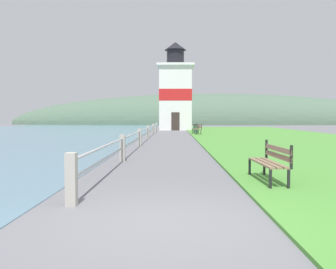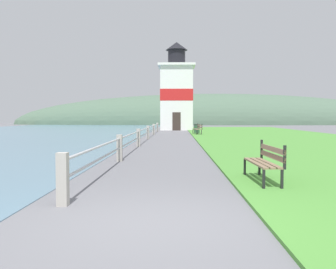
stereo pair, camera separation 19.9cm
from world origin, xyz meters
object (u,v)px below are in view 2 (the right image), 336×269
at_px(park_bench_near, 265,160).
at_px(lighthouse, 177,93).
at_px(park_bench_midway, 198,128).
at_px(trash_bin, 197,129).

bearing_deg(park_bench_near, lighthouse, -88.26).
xyz_separation_m(park_bench_midway, lighthouse, (-1.81, 11.26, 3.70)).
xyz_separation_m(lighthouse, trash_bin, (1.82, -9.28, -3.82)).
bearing_deg(trash_bin, park_bench_midway, -90.12).
xyz_separation_m(park_bench_near, trash_bin, (-0.19, 25.01, -0.12)).
height_order(park_bench_midway, trash_bin, park_bench_midway).
height_order(park_bench_midway, lighthouse, lighthouse).
bearing_deg(lighthouse, trash_bin, -78.92).
distance_m(park_bench_near, trash_bin, 25.01).
xyz_separation_m(park_bench_near, lighthouse, (-2.01, 34.29, 3.71)).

